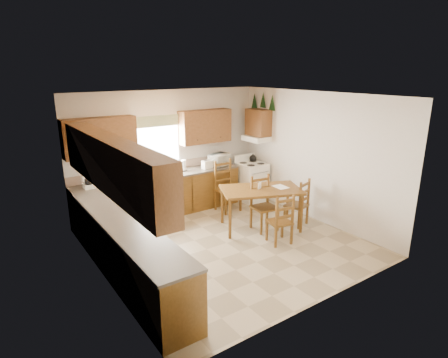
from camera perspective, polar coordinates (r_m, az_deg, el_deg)
floor at (r=7.09m, az=0.39°, el=-9.72°), size 4.50×4.50×0.00m
ceiling at (r=6.37m, az=0.44°, el=12.62°), size 4.50×4.50×0.00m
wall_left at (r=5.67m, az=-18.53°, el=-2.70°), size 4.50×4.50×0.00m
wall_right at (r=8.07m, az=13.61°, el=3.28°), size 4.50×4.50×0.00m
wall_back at (r=8.49m, az=-8.39°, el=4.21°), size 4.50×4.50×0.00m
wall_front at (r=5.03m, az=15.41°, el=-4.88°), size 4.50×4.50×0.00m
lower_cab_back at (r=8.31m, az=-9.51°, el=-2.62°), size 3.75×0.60×0.88m
lower_cab_left at (r=5.97m, az=-14.50°, el=-10.87°), size 0.60×3.60×0.88m
counter_back at (r=8.18m, az=-9.66°, el=0.42°), size 3.75×0.63×0.04m
counter_left at (r=5.78m, az=-14.83°, el=-6.81°), size 0.63×3.60×0.04m
backsplash at (r=8.40m, az=-10.55°, el=1.59°), size 3.75×0.01×0.18m
upper_cab_back_left at (r=7.69m, az=-18.40°, el=6.10°), size 1.41×0.33×0.75m
upper_cab_back_right at (r=8.67m, az=-2.89°, el=8.01°), size 1.25×0.33×0.75m
upper_cab_left at (r=5.44m, az=-16.89°, el=2.20°), size 0.33×3.60×0.75m
upper_cab_stove at (r=9.02m, az=5.24°, el=8.59°), size 0.33×0.62×0.62m
range_hood at (r=9.05m, az=4.93°, el=6.18°), size 0.44×0.62×0.12m
window_frame at (r=8.29m, az=-10.22°, el=5.25°), size 1.13×0.02×1.18m
window_pane at (r=8.29m, az=-10.20°, el=5.24°), size 1.05×0.01×1.10m
window_valance at (r=8.19m, az=-10.30°, el=8.65°), size 1.19×0.01×0.24m
sink_basin at (r=8.20m, az=-9.20°, el=0.77°), size 0.75×0.45×0.04m
pine_decal_a at (r=8.81m, az=7.35°, el=11.48°), size 0.22×0.22×0.36m
pine_decal_b at (r=9.05m, az=5.98°, el=11.91°), size 0.22×0.22×0.36m
pine_decal_c at (r=9.30m, az=4.66°, el=11.81°), size 0.22×0.22×0.36m
stove at (r=9.18m, az=4.22°, el=-0.49°), size 0.62×0.64×0.91m
coffeemaker at (r=7.62m, az=-20.01°, el=0.02°), size 0.26×0.29×0.36m
paper_towel at (r=8.42m, az=-6.16°, el=2.06°), size 0.11×0.11×0.25m
toaster at (r=8.60m, az=-2.61°, el=2.23°), size 0.24×0.17×0.19m
microwave at (r=8.85m, az=-0.68°, el=2.95°), size 0.54×0.45×0.27m
dining_table at (r=7.62m, az=5.62°, el=-4.47°), size 1.78×1.44×0.83m
chair_near_left at (r=7.00m, az=8.48°, el=-5.99°), size 0.47×0.45×0.95m
chair_near_right at (r=7.85m, az=11.00°, el=-3.48°), size 0.50×0.49×0.98m
chair_far_left at (r=7.50m, az=6.22°, el=-3.81°), size 0.50×0.48×1.08m
chair_far_right at (r=8.44m, az=0.62°, el=-1.16°), size 0.49×0.47×1.14m
table_paper at (r=7.64m, az=8.63°, el=-1.18°), size 0.26×0.33×0.00m
table_card at (r=7.45m, az=5.44°, el=-1.02°), size 0.10×0.05×0.13m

